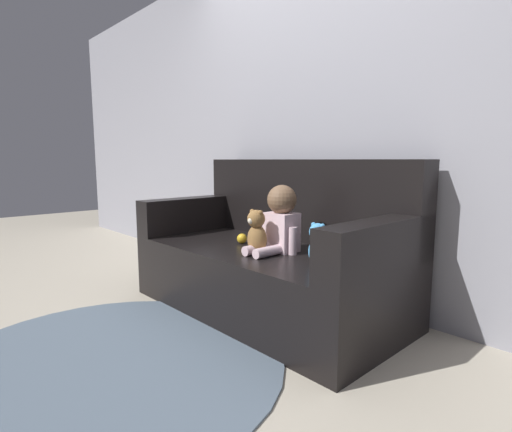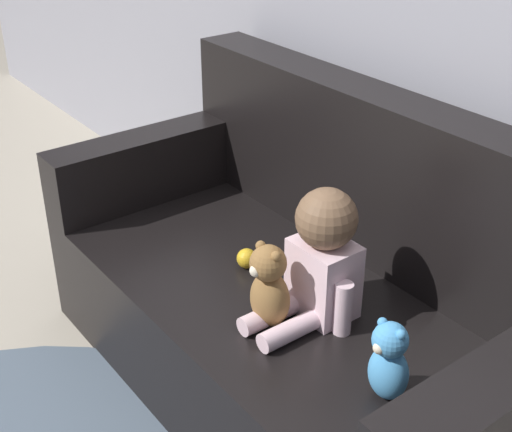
# 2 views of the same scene
# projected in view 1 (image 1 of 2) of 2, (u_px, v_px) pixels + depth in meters

# --- Properties ---
(ground_plane) EXTENTS (12.00, 12.00, 0.00)m
(ground_plane) POSITION_uv_depth(u_px,v_px,m) (265.00, 309.00, 2.60)
(ground_plane) COLOR #B7AD99
(wall_back) EXTENTS (8.00, 0.05, 2.60)m
(wall_back) POSITION_uv_depth(u_px,v_px,m) (320.00, 112.00, 2.77)
(wall_back) COLOR #93939E
(wall_back) RESTS_ON ground_plane
(couch) EXTENTS (1.76, 0.88, 0.97)m
(couch) POSITION_uv_depth(u_px,v_px,m) (273.00, 258.00, 2.60)
(couch) COLOR black
(couch) RESTS_ON ground_plane
(person_baby) EXTENTS (0.27, 0.35, 0.40)m
(person_baby) POSITION_uv_depth(u_px,v_px,m) (280.00, 221.00, 2.39)
(person_baby) COLOR silver
(person_baby) RESTS_ON couch
(teddy_bear_brown) EXTENTS (0.13, 0.12, 0.26)m
(teddy_bear_brown) POSITION_uv_depth(u_px,v_px,m) (257.00, 232.00, 2.33)
(teddy_bear_brown) COLOR olive
(teddy_bear_brown) RESTS_ON couch
(plush_toy_side) EXTENTS (0.11, 0.10, 0.23)m
(plush_toy_side) POSITION_uv_depth(u_px,v_px,m) (318.00, 245.00, 2.06)
(plush_toy_side) COLOR #4C9EDB
(plush_toy_side) RESTS_ON couch
(toy_ball) EXTENTS (0.07, 0.07, 0.07)m
(toy_ball) POSITION_uv_depth(u_px,v_px,m) (242.00, 239.00, 2.63)
(toy_ball) COLOR gold
(toy_ball) RESTS_ON couch
(floor_rug) EXTENTS (1.69, 1.69, 0.01)m
(floor_rug) POSITION_uv_depth(u_px,v_px,m) (106.00, 364.00, 1.89)
(floor_rug) COLOR slate
(floor_rug) RESTS_ON ground_plane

